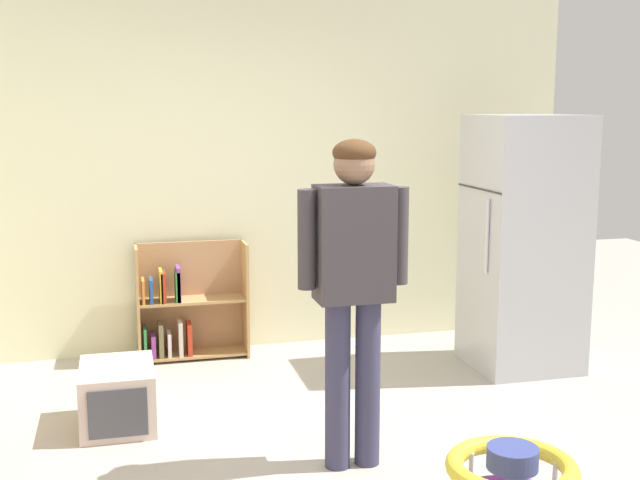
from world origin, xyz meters
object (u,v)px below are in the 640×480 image
(refrigerator, at_px, (524,243))
(pet_carrier, at_px, (118,396))
(bookshelf, at_px, (185,308))
(standing_person, at_px, (353,273))

(refrigerator, relative_size, pet_carrier, 3.22)
(bookshelf, xyz_separation_m, pet_carrier, (-0.49, -1.22, -0.19))
(standing_person, distance_m, pet_carrier, 1.66)
(refrigerator, height_order, pet_carrier, refrigerator)
(pet_carrier, bearing_deg, refrigerator, 8.73)
(refrigerator, distance_m, pet_carrier, 2.91)
(bookshelf, distance_m, standing_person, 2.25)
(bookshelf, relative_size, pet_carrier, 1.54)
(bookshelf, xyz_separation_m, standing_person, (0.68, -2.04, 0.65))
(refrigerator, distance_m, bookshelf, 2.49)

